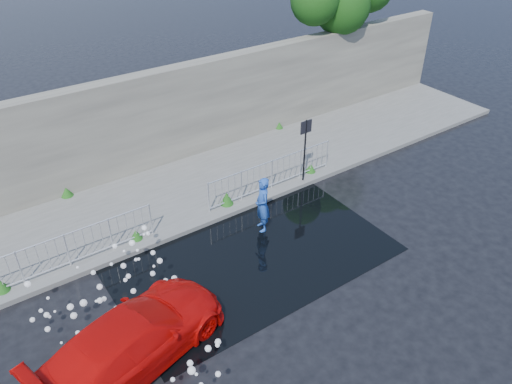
{
  "coord_description": "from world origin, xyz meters",
  "views": [
    {
      "loc": [
        -5.73,
        -8.26,
        9.65
      ],
      "look_at": [
        1.67,
        2.38,
        1.0
      ],
      "focal_mm": 35.0,
      "sensor_mm": 36.0,
      "label": 1
    }
  ],
  "objects": [
    {
      "name": "water_spray",
      "position": [
        -3.61,
        0.22,
        0.69
      ],
      "size": [
        3.66,
        5.5,
        1.07
      ],
      "color": "white",
      "rests_on": "ground"
    },
    {
      "name": "person",
      "position": [
        1.5,
        1.8,
        0.91
      ],
      "size": [
        0.62,
        0.77,
        1.83
      ],
      "primitive_type": "imported",
      "rotation": [
        0.0,
        0.0,
        -1.88
      ],
      "color": "#2351B2",
      "rests_on": "ground"
    },
    {
      "name": "pavement",
      "position": [
        0.0,
        5.0,
        0.07
      ],
      "size": [
        30.0,
        4.0,
        0.15
      ],
      "primitive_type": "cube",
      "color": "#60605C",
      "rests_on": "ground"
    },
    {
      "name": "curb",
      "position": [
        0.0,
        3.0,
        0.08
      ],
      "size": [
        30.0,
        0.25,
        0.16
      ],
      "primitive_type": "cube",
      "color": "#60605C",
      "rests_on": "ground"
    },
    {
      "name": "railing_left",
      "position": [
        -4.0,
        3.35,
        0.74
      ],
      "size": [
        5.05,
        0.05,
        1.1
      ],
      "color": "silver",
      "rests_on": "pavement"
    },
    {
      "name": "puddle",
      "position": [
        0.5,
        1.0,
        0.01
      ],
      "size": [
        8.0,
        5.0,
        0.01
      ],
      "primitive_type": "cube",
      "color": "black",
      "rests_on": "ground"
    },
    {
      "name": "sign_post",
      "position": [
        4.2,
        3.1,
        1.72
      ],
      "size": [
        0.45,
        0.06,
        2.5
      ],
      "color": "black",
      "rests_on": "ground"
    },
    {
      "name": "weeds",
      "position": [
        -0.22,
        4.37,
        0.33
      ],
      "size": [
        12.17,
        3.93,
        0.44
      ],
      "color": "#184A13",
      "rests_on": "pavement"
    },
    {
      "name": "ground",
      "position": [
        0.0,
        0.0,
        0.0
      ],
      "size": [
        90.0,
        90.0,
        0.0
      ],
      "primitive_type": "plane",
      "color": "black",
      "rests_on": "ground"
    },
    {
      "name": "red_car",
      "position": [
        -3.72,
        -0.54,
        0.68
      ],
      "size": [
        5.05,
        3.15,
        1.36
      ],
      "primitive_type": "imported",
      "rotation": [
        0.0,
        0.0,
        1.85
      ],
      "color": "red",
      "rests_on": "ground"
    },
    {
      "name": "railing_right",
      "position": [
        3.0,
        3.35,
        0.74
      ],
      "size": [
        5.05,
        0.05,
        1.1
      ],
      "color": "silver",
      "rests_on": "pavement"
    },
    {
      "name": "retaining_wall",
      "position": [
        0.0,
        7.2,
        1.9
      ],
      "size": [
        30.0,
        0.6,
        3.5
      ],
      "primitive_type": "cube",
      "color": "#5D584E",
      "rests_on": "pavement"
    }
  ]
}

